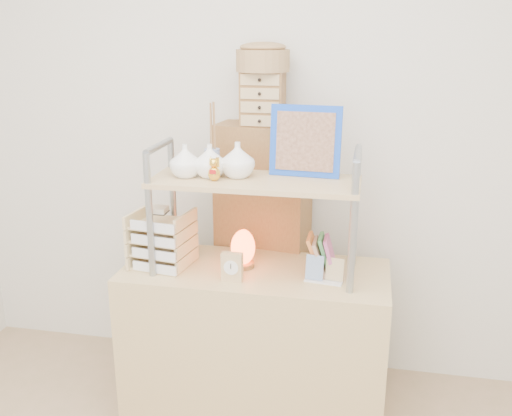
{
  "coord_description": "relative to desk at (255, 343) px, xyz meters",
  "views": [
    {
      "loc": [
        0.47,
        -1.13,
        1.79
      ],
      "look_at": [
        0.0,
        1.2,
        1.04
      ],
      "focal_mm": 40.0,
      "sensor_mm": 36.0,
      "label": 1
    }
  ],
  "objects": [
    {
      "name": "desk",
      "position": [
        0.0,
        0.0,
        0.0
      ],
      "size": [
        1.2,
        0.5,
        0.75
      ],
      "primitive_type": "cube",
      "color": "tan",
      "rests_on": "ground"
    },
    {
      "name": "letter_tray",
      "position": [
        -0.43,
        -0.04,
        0.49
      ],
      "size": [
        0.26,
        0.25,
        0.29
      ],
      "color": "tan",
      "rests_on": "desk"
    },
    {
      "name": "room_shell",
      "position": [
        0.0,
        -0.81,
        1.32
      ],
      "size": [
        3.42,
        3.41,
        2.61
      ],
      "color": "silver",
      "rests_on": "ground"
    },
    {
      "name": "postcard_stand",
      "position": [
        0.32,
        -0.07,
        0.41
      ],
      "size": [
        0.17,
        0.07,
        0.12
      ],
      "color": "white",
      "rests_on": "desk"
    },
    {
      "name": "drawer_chest",
      "position": [
        -0.03,
        0.35,
        1.1
      ],
      "size": [
        0.2,
        0.16,
        0.25
      ],
      "color": "brown",
      "rests_on": "cabinet"
    },
    {
      "name": "woven_basket",
      "position": [
        -0.03,
        0.35,
        1.28
      ],
      "size": [
        0.25,
        0.25,
        0.1
      ],
      "primitive_type": "cylinder",
      "color": "olive",
      "rests_on": "drawer_chest"
    },
    {
      "name": "desk_clock",
      "position": [
        -0.07,
        -0.14,
        0.44
      ],
      "size": [
        0.09,
        0.04,
        0.13
      ],
      "color": "tan",
      "rests_on": "desk"
    },
    {
      "name": "cabinet",
      "position": [
        -0.03,
        0.37,
        0.3
      ],
      "size": [
        0.48,
        0.3,
        1.35
      ],
      "primitive_type": "cube",
      "rotation": [
        0.0,
        0.0,
        -0.14
      ],
      "color": "brown",
      "rests_on": "ground"
    },
    {
      "name": "hutch",
      "position": [
        -0.04,
        0.01,
        0.81
      ],
      "size": [
        0.9,
        0.34,
        0.73
      ],
      "color": "#91989E",
      "rests_on": "desk"
    },
    {
      "name": "salt_lamp",
      "position": [
        -0.06,
        0.02,
        0.47
      ],
      "size": [
        0.12,
        0.11,
        0.18
      ],
      "color": "brown",
      "rests_on": "desk"
    }
  ]
}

